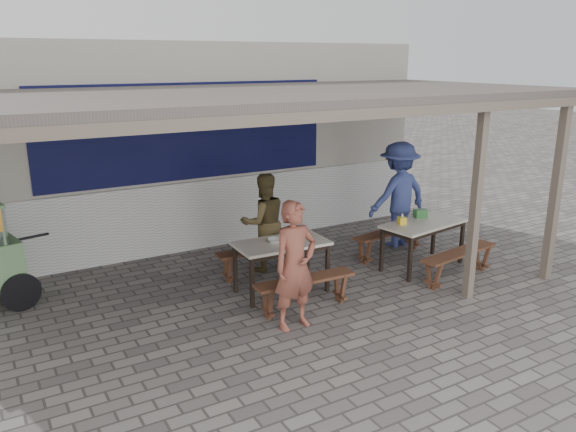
% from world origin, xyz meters
% --- Properties ---
extents(ground, '(60.00, 60.00, 0.00)m').
position_xyz_m(ground, '(0.00, 0.00, 0.00)').
color(ground, slate).
rests_on(ground, ground).
extents(back_wall, '(9.00, 1.28, 3.50)m').
position_xyz_m(back_wall, '(-0.00, 3.58, 1.72)').
color(back_wall, '#B2AC9F').
rests_on(back_wall, ground).
extents(warung_roof, '(9.00, 4.21, 2.81)m').
position_xyz_m(warung_roof, '(0.02, 0.90, 2.71)').
color(warung_roof, '#4F4844').
rests_on(warung_roof, ground).
extents(table_left, '(1.32, 0.75, 0.75)m').
position_xyz_m(table_left, '(0.18, 0.56, 0.67)').
color(table_left, silver).
rests_on(table_left, ground).
extents(bench_left_street, '(1.40, 0.34, 0.45)m').
position_xyz_m(bench_left_street, '(0.15, -0.12, 0.33)').
color(bench_left_street, brown).
rests_on(bench_left_street, ground).
extents(bench_left_wall, '(1.40, 0.34, 0.45)m').
position_xyz_m(bench_left_wall, '(0.21, 1.24, 0.33)').
color(bench_left_wall, brown).
rests_on(bench_left_wall, ground).
extents(table_right, '(1.50, 0.89, 0.75)m').
position_xyz_m(table_right, '(2.61, 0.30, 0.67)').
color(table_right, silver).
rests_on(table_right, ground).
extents(bench_right_street, '(1.54, 0.51, 0.45)m').
position_xyz_m(bench_right_street, '(2.71, -0.37, 0.34)').
color(bench_right_street, brown).
rests_on(bench_right_street, ground).
extents(bench_right_wall, '(1.54, 0.51, 0.45)m').
position_xyz_m(bench_right_wall, '(2.50, 0.96, 0.34)').
color(bench_right_wall, brown).
rests_on(bench_right_wall, ground).
extents(patron_street_side, '(0.61, 0.42, 1.61)m').
position_xyz_m(patron_street_side, '(-0.21, -0.46, 0.81)').
color(patron_street_side, brown).
rests_on(patron_street_side, ground).
extents(patron_wall_side, '(0.82, 0.67, 1.55)m').
position_xyz_m(patron_wall_side, '(0.38, 1.48, 0.77)').
color(patron_wall_side, brown).
rests_on(patron_wall_side, ground).
extents(patron_right_table, '(1.22, 0.73, 1.85)m').
position_xyz_m(patron_right_table, '(2.99, 1.37, 0.93)').
color(patron_right_table, '#3C4A8E').
rests_on(patron_right_table, ground).
extents(tissue_box, '(0.14, 0.14, 0.11)m').
position_xyz_m(tissue_box, '(2.22, 0.38, 0.81)').
color(tissue_box, yellow).
rests_on(tissue_box, table_right).
extents(donation_box, '(0.22, 0.18, 0.13)m').
position_xyz_m(donation_box, '(2.74, 0.54, 0.82)').
color(donation_box, '#327037').
rests_on(donation_box, table_right).
extents(condiment_jar, '(0.09, 0.09, 0.10)m').
position_xyz_m(condiment_jar, '(0.43, 0.69, 0.80)').
color(condiment_jar, silver).
rests_on(condiment_jar, table_left).
extents(condiment_bowl, '(0.25, 0.25, 0.05)m').
position_xyz_m(condiment_bowl, '(0.10, 0.61, 0.77)').
color(condiment_bowl, white).
rests_on(condiment_bowl, table_left).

